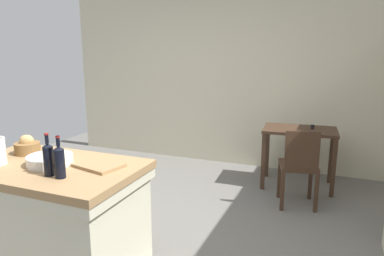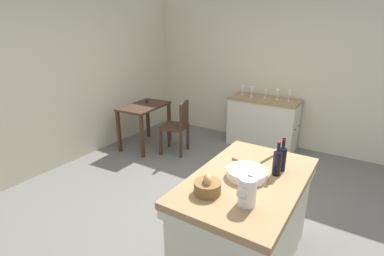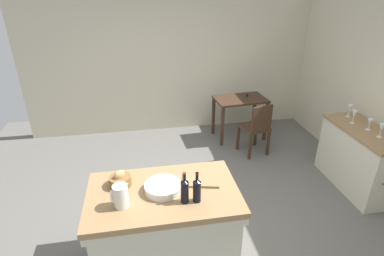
% 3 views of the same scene
% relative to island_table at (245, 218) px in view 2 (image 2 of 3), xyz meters
% --- Properties ---
extents(ground_plane, '(6.76, 6.76, 0.00)m').
position_rel_island_table_xyz_m(ground_plane, '(0.49, 0.64, -0.48)').
color(ground_plane, '#66635E').
extents(wall_back, '(5.32, 0.12, 2.60)m').
position_rel_island_table_xyz_m(wall_back, '(0.49, 3.24, 0.82)').
color(wall_back, beige).
rests_on(wall_back, ground).
extents(wall_right, '(0.12, 5.20, 2.60)m').
position_rel_island_table_xyz_m(wall_right, '(3.09, 0.64, 0.82)').
color(wall_right, beige).
rests_on(wall_right, ground).
extents(island_table, '(1.41, 0.86, 0.88)m').
position_rel_island_table_xyz_m(island_table, '(0.00, 0.00, 0.00)').
color(island_table, '#99754C').
rests_on(island_table, ground).
extents(side_cabinet, '(0.52, 1.22, 0.89)m').
position_rel_island_table_xyz_m(side_cabinet, '(2.75, 0.83, -0.03)').
color(side_cabinet, '#99754C').
rests_on(side_cabinet, ground).
extents(writing_desk, '(0.94, 0.63, 0.81)m').
position_rel_island_table_xyz_m(writing_desk, '(1.62, 2.59, 0.16)').
color(writing_desk, '#3D281C').
rests_on(writing_desk, ground).
extents(wooden_chair, '(0.49, 0.49, 0.91)m').
position_rel_island_table_xyz_m(wooden_chair, '(1.69, 1.94, 0.02)').
color(wooden_chair, '#3D281C').
rests_on(wooden_chair, ground).
extents(pitcher, '(0.17, 0.13, 0.25)m').
position_rel_island_table_xyz_m(pitcher, '(-0.37, -0.14, 0.52)').
color(pitcher, silver).
rests_on(pitcher, island_table).
extents(wash_bowl, '(0.34, 0.34, 0.07)m').
position_rel_island_table_xyz_m(wash_bowl, '(0.00, 0.01, 0.44)').
color(wash_bowl, silver).
rests_on(wash_bowl, island_table).
extents(bread_basket, '(0.21, 0.21, 0.16)m').
position_rel_island_table_xyz_m(bread_basket, '(-0.39, 0.17, 0.46)').
color(bread_basket, brown).
rests_on(bread_basket, island_table).
extents(cutting_board, '(0.40, 0.32, 0.02)m').
position_rel_island_table_xyz_m(cutting_board, '(0.38, 0.11, 0.42)').
color(cutting_board, '#99754C').
rests_on(cutting_board, island_table).
extents(wine_bottle_dark, '(0.07, 0.07, 0.30)m').
position_rel_island_table_xyz_m(wine_bottle_dark, '(0.28, -0.19, 0.53)').
color(wine_bottle_dark, black).
rests_on(wine_bottle_dark, island_table).
extents(wine_bottle_amber, '(0.07, 0.07, 0.31)m').
position_rel_island_table_xyz_m(wine_bottle_amber, '(0.18, -0.18, 0.53)').
color(wine_bottle_amber, black).
rests_on(wine_bottle_amber, island_table).
extents(wine_glass_far_left, '(0.07, 0.07, 0.19)m').
position_rel_island_table_xyz_m(wine_glass_far_left, '(2.76, 0.42, 0.54)').
color(wine_glass_far_left, white).
rests_on(wine_glass_far_left, side_cabinet).
extents(wine_glass_left, '(0.07, 0.07, 0.18)m').
position_rel_island_table_xyz_m(wine_glass_left, '(2.77, 0.62, 0.53)').
color(wine_glass_left, white).
rests_on(wine_glass_left, side_cabinet).
extents(wine_glass_middle, '(0.07, 0.07, 0.15)m').
position_rel_island_table_xyz_m(wine_glass_middle, '(2.78, 0.83, 0.51)').
color(wine_glass_middle, white).
rests_on(wine_glass_middle, side_cabinet).
extents(wine_glass_right, '(0.07, 0.07, 0.19)m').
position_rel_island_table_xyz_m(wine_glass_right, '(2.71, 1.06, 0.54)').
color(wine_glass_right, white).
rests_on(wine_glass_right, side_cabinet).
extents(wine_glass_far_right, '(0.07, 0.07, 0.18)m').
position_rel_island_table_xyz_m(wine_glass_far_right, '(2.79, 1.27, 0.53)').
color(wine_glass_far_right, white).
rests_on(wine_glass_far_right, side_cabinet).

